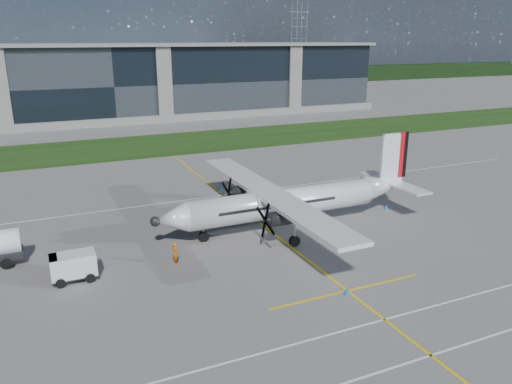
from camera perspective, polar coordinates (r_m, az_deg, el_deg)
name	(u,v)px	position (r m, az deg, el deg)	size (l,w,h in m)	color
ground	(152,157)	(74.93, -11.83, 3.99)	(400.00, 400.00, 0.00)	slate
grass_strip	(140,146)	(82.58, -13.08, 5.13)	(400.00, 18.00, 0.04)	#16390F
terminal_building	(107,83)	(112.85, -16.70, 11.84)	(120.00, 20.00, 15.00)	black
tree_line	(80,83)	(172.65, -19.48, 11.70)	(400.00, 6.00, 6.00)	black
pylon_east	(299,42)	(207.34, 4.92, 16.67)	(9.00, 4.60, 30.00)	gray
yellow_taxiway_centerline	(253,218)	(48.26, -0.33, -2.97)	(0.20, 70.00, 0.01)	yellow
white_lane_line	(386,370)	(28.56, 14.68, -19.06)	(90.00, 0.15, 0.01)	white
turboprop_aircraft	(292,186)	(44.88, 4.18, 0.74)	(25.46, 26.40, 7.92)	white
baggage_tug	(74,267)	(38.28, -20.13, -8.05)	(3.32, 1.99, 1.99)	silver
ground_crew_person	(175,252)	(38.88, -9.23, -6.75)	(0.82, 0.58, 2.01)	#F25907
safety_cone_portwing	(346,291)	(34.97, 10.29, -11.05)	(0.36, 0.36, 0.50)	blue
safety_cone_nose_port	(178,254)	(40.25, -8.91, -7.06)	(0.36, 0.36, 0.50)	blue
safety_cone_stbdwing	(220,188)	(57.03, -4.11, 0.44)	(0.36, 0.36, 0.50)	blue
safety_cone_tail	(386,207)	(52.34, 14.65, -1.64)	(0.36, 0.36, 0.50)	blue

